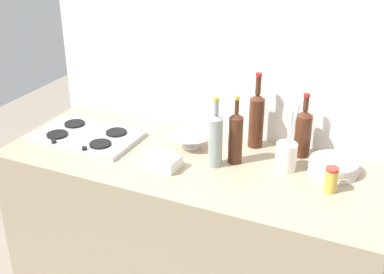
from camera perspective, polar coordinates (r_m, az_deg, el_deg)
The scene contains 12 objects.
counter_block at distance 2.64m, azimuth 0.00°, elevation -11.22°, with size 1.80×0.70×0.90m, color tan.
backsplash_panel at distance 2.62m, azimuth 3.48°, elevation 5.75°, with size 1.90×0.06×2.29m, color white.
stovetop_hob at distance 2.65m, azimuth -11.57°, elevation 0.09°, with size 0.51×0.32×0.04m.
plate_stack at distance 2.37m, azimuth 15.42°, elevation -3.19°, with size 0.22×0.23×0.06m.
wine_bottle_leftmost at distance 2.49m, azimuth 7.16°, elevation 2.03°, with size 0.07×0.07×0.38m.
wine_bottle_mid_left at distance 2.29m, azimuth 2.59°, elevation -0.22°, with size 0.06×0.06×0.33m.
wine_bottle_mid_right at distance 2.33m, azimuth 4.86°, elevation 0.01°, with size 0.07×0.07×0.33m.
wine_bottle_rightmost at distance 2.44m, azimuth 12.23°, elevation 0.55°, with size 0.08×0.08×0.31m.
mixing_bowl at distance 2.50m, azimuth -0.12°, elevation -0.41°, with size 0.19×0.19×0.06m.
butter_dish at distance 2.33m, azimuth -3.28°, elevation -2.71°, with size 0.16×0.10×0.06m, color silver.
utensil_crock at distance 2.33m, azimuth 10.42°, elevation -2.05°, with size 0.10×0.10×0.32m.
condiment_jar_front at distance 2.21m, azimuth 15.19°, elevation -4.57°, with size 0.06×0.06×0.11m.
Camera 1 is at (0.88, -1.92, 2.04)m, focal length 48.02 mm.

